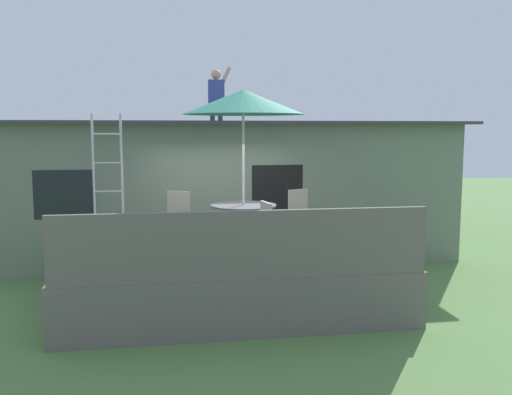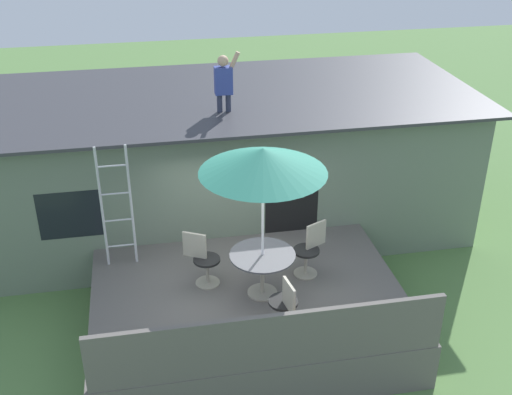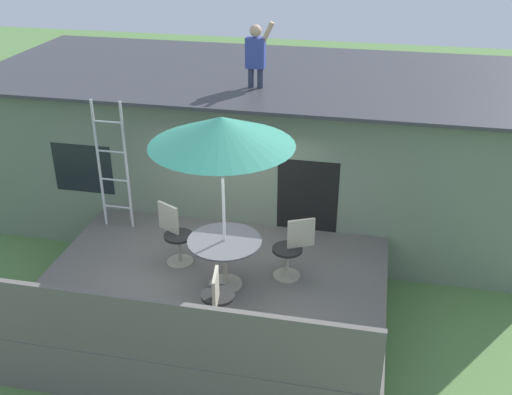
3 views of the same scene
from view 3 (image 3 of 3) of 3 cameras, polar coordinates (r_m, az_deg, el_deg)
The scene contains 11 objects.
ground_plane at distance 9.43m, azimuth -3.76°, elevation -11.29°, with size 40.00×40.00×0.00m, color #567F42.
house at distance 11.77m, azimuth 0.68°, elevation 5.05°, with size 10.50×4.50×2.89m.
deck at distance 9.19m, azimuth -3.84°, elevation -9.33°, with size 5.00×3.98×0.80m, color #605B56.
deck_railing at distance 7.22m, azimuth -8.23°, elevation -12.69°, with size 4.90×0.08×0.90m, color #605B56.
patio_table at distance 8.40m, azimuth -2.99°, elevation -5.02°, with size 1.04×1.04×0.74m.
patio_umbrella at distance 7.63m, azimuth -3.31°, elevation 6.30°, with size 1.90×1.90×2.54m.
step_ladder at distance 9.98m, azimuth -13.47°, elevation 2.95°, with size 0.52×0.04×2.20m.
person_figure at distance 10.21m, azimuth 0.02°, elevation 13.71°, with size 0.47×0.20×1.11m.
patio_chair_left at distance 9.10m, azimuth -7.70°, elevation -3.51°, with size 0.58×0.44×0.92m.
patio_chair_right at distance 8.68m, azimuth 3.46°, elevation -4.90°, with size 0.59×0.44×0.92m.
patio_chair_near at distance 7.68m, azimuth -3.70°, elevation -9.62°, with size 0.44×0.62×0.92m.
Camera 3 is at (2.13, -7.12, 5.81)m, focal length 42.03 mm.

